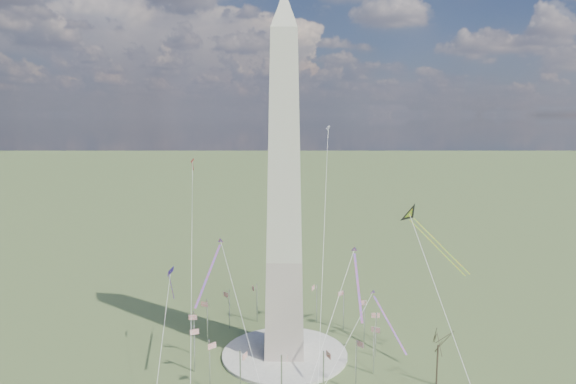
{
  "coord_description": "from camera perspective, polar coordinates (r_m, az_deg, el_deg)",
  "views": [
    {
      "loc": [
        4.09,
        -138.85,
        68.42
      ],
      "look_at": [
        0.94,
        0.0,
        47.59
      ],
      "focal_mm": 32.0,
      "sensor_mm": 36.0,
      "label": 1
    }
  ],
  "objects": [
    {
      "name": "kite_streamer_mid",
      "position": [
        137.78,
        -8.44,
        -7.95
      ],
      "size": [
        4.9,
        19.06,
        13.19
      ],
      "rotation": [
        0.0,
        0.0,
        2.95
      ],
      "color": "#D84322",
      "rests_on": "ground"
    },
    {
      "name": "kite_small_red",
      "position": [
        183.87,
        -10.56,
        3.33
      ],
      "size": [
        1.42,
        1.59,
        4.35
      ],
      "rotation": [
        0.0,
        0.0,
        3.02
      ],
      "color": "red",
      "rests_on": "ground"
    },
    {
      "name": "tree_near",
      "position": [
        140.4,
        16.35,
        -15.71
      ],
      "size": [
        9.29,
        9.29,
        16.26
      ],
      "color": "#473C2B",
      "rests_on": "ground"
    },
    {
      "name": "kite_streamer_left",
      "position": [
        135.48,
        7.66,
        -9.08
      ],
      "size": [
        1.86,
        19.97,
        13.73
      ],
      "rotation": [
        0.0,
        0.0,
        3.14
      ],
      "color": "#D84322",
      "rests_on": "ground"
    },
    {
      "name": "kite_diamond_purple",
      "position": [
        151.99,
        -12.89,
        -8.94
      ],
      "size": [
        2.14,
        3.29,
        10.06
      ],
      "rotation": [
        0.0,
        0.0,
        2.96
      ],
      "color": "navy",
      "rests_on": "ground"
    },
    {
      "name": "kite_small_white",
      "position": [
        185.62,
        4.49,
        7.02
      ],
      "size": [
        1.61,
        1.43,
        4.3
      ],
      "rotation": [
        0.0,
        0.0,
        3.17
      ],
      "color": "silver",
      "rests_on": "ground"
    },
    {
      "name": "kite_streamer_right",
      "position": [
        158.54,
        10.67,
        -13.22
      ],
      "size": [
        8.47,
        17.72,
        12.91
      ],
      "rotation": [
        0.0,
        0.0,
        3.55
      ],
      "color": "#D84322",
      "rests_on": "ground"
    },
    {
      "name": "ground",
      "position": [
        154.85,
        -0.37,
        -17.69
      ],
      "size": [
        2000.0,
        2000.0,
        0.0
      ],
      "primitive_type": "plane",
      "color": "#43592C",
      "rests_on": "ground"
    },
    {
      "name": "plaza",
      "position": [
        154.67,
        -0.37,
        -17.56
      ],
      "size": [
        36.0,
        36.0,
        0.8
      ],
      "primitive_type": "cylinder",
      "color": "beige",
      "rests_on": "ground"
    },
    {
      "name": "flagpole_ring",
      "position": [
        151.77,
        -0.37,
        -15.23
      ],
      "size": [
        54.4,
        54.4,
        13.0
      ],
      "color": "silver",
      "rests_on": "ground"
    },
    {
      "name": "washington_monument",
      "position": [
        140.41,
        -0.39,
        0.15
      ],
      "size": [
        15.56,
        15.56,
        100.0
      ],
      "color": "#C1B1A2",
      "rests_on": "plaza"
    },
    {
      "name": "kite_delta_black",
      "position": [
        153.83,
        13.68,
        -2.76
      ],
      "size": [
        18.32,
        18.76,
        17.61
      ],
      "rotation": [
        0.0,
        0.0,
        3.91
      ],
      "color": "black",
      "rests_on": "ground"
    }
  ]
}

